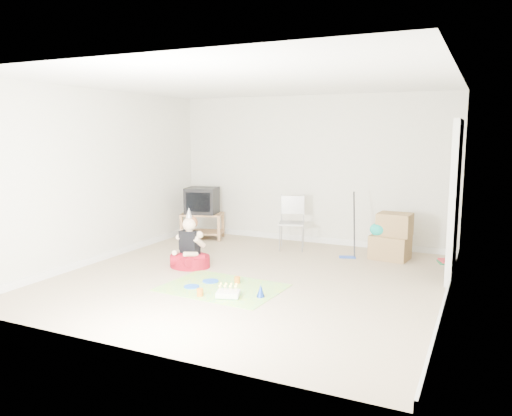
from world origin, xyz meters
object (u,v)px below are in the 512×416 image
at_px(birthday_cake, 228,294).
at_px(tv_stand, 202,224).
at_px(cardboard_boxes, 391,237).
at_px(folding_chair, 292,223).
at_px(seated_woman, 190,254).
at_px(crt_tv, 202,201).

bearing_deg(birthday_cake, tv_stand, 126.09).
bearing_deg(cardboard_boxes, folding_chair, -178.77).
bearing_deg(cardboard_boxes, tv_stand, 178.59).
height_order(tv_stand, seated_woman, seated_woman).
bearing_deg(birthday_cake, cardboard_boxes, 62.05).
height_order(crt_tv, seated_woman, crt_tv).
distance_m(folding_chair, cardboard_boxes, 1.64).
relative_size(tv_stand, birthday_cake, 2.68).
relative_size(tv_stand, folding_chair, 0.94).
distance_m(tv_stand, crt_tv, 0.43).
bearing_deg(folding_chair, seated_woman, -119.70).
distance_m(tv_stand, seated_woman, 2.00).
relative_size(seated_woman, birthday_cake, 2.73).
xyz_separation_m(crt_tv, cardboard_boxes, (3.46, -0.09, -0.36)).
bearing_deg(folding_chair, crt_tv, 176.23).
height_order(tv_stand, crt_tv, crt_tv).
relative_size(crt_tv, seated_woman, 0.63).
xyz_separation_m(tv_stand, folding_chair, (1.82, -0.12, 0.17)).
relative_size(crt_tv, cardboard_boxes, 0.77).
bearing_deg(seated_woman, folding_chair, 60.30).
distance_m(tv_stand, birthday_cake, 3.45).
distance_m(tv_stand, cardboard_boxes, 3.46).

